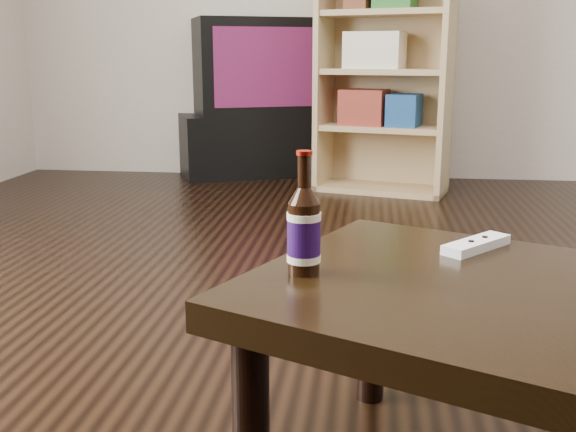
# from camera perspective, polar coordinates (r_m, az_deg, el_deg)

# --- Properties ---
(floor) EXTENTS (5.00, 6.00, 0.01)m
(floor) POSITION_cam_1_polar(r_m,az_deg,el_deg) (1.92, 7.19, -12.66)
(floor) COLOR black
(floor) RESTS_ON ground
(tv_stand) EXTENTS (1.21, 0.92, 0.43)m
(tv_stand) POSITION_cam_1_polar(r_m,az_deg,el_deg) (4.87, -2.55, 6.14)
(tv_stand) COLOR black
(tv_stand) RESTS_ON floor
(tv) EXTENTS (1.01, 0.84, 0.65)m
(tv) POSITION_cam_1_polar(r_m,az_deg,el_deg) (4.83, -2.62, 12.52)
(tv) COLOR black
(tv) RESTS_ON tv_stand
(bookshelf) EXTENTS (0.86, 0.56, 1.48)m
(bookshelf) POSITION_cam_1_polar(r_m,az_deg,el_deg) (4.25, 8.14, 12.43)
(bookshelf) COLOR tan
(bookshelf) RESTS_ON floor
(beer_bottle) EXTENTS (0.08, 0.08, 0.23)m
(beer_bottle) POSITION_cam_1_polar(r_m,az_deg,el_deg) (1.26, 1.35, -1.28)
(beer_bottle) COLOR black
(beer_bottle) RESTS_ON coffee_table
(remote) EXTENTS (0.16, 0.17, 0.02)m
(remote) POSITION_cam_1_polar(r_m,az_deg,el_deg) (1.49, 15.66, -2.34)
(remote) COLOR white
(remote) RESTS_ON coffee_table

